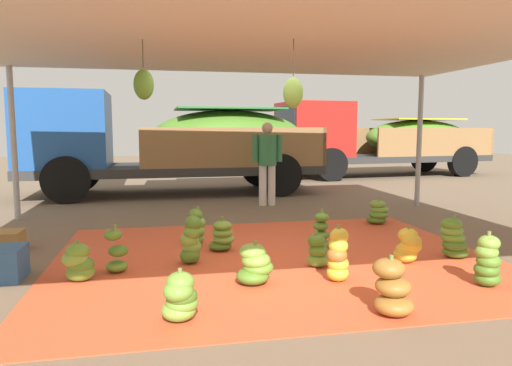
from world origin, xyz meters
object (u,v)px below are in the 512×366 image
(banana_bunch_7, at_px, (392,289))
(banana_bunch_11, at_px, (196,228))
(banana_bunch_2, at_px, (338,256))
(worker_0, at_px, (267,157))
(banana_bunch_6, at_px, (180,298))
(banana_bunch_8, at_px, (378,213))
(banana_bunch_3, at_px, (222,237))
(banana_bunch_12, at_px, (454,239))
(banana_bunch_14, at_px, (191,241))
(cargo_truck_far, at_px, (377,139))
(banana_bunch_1, at_px, (317,252))
(cargo_truck_main, at_px, (169,142))
(banana_bunch_10, at_px, (321,232))
(banana_bunch_13, at_px, (255,265))
(banana_bunch_9, at_px, (408,246))
(banana_bunch_4, at_px, (488,262))
(banana_bunch_5, at_px, (79,263))
(banana_bunch_0, at_px, (116,252))
(crate_1, at_px, (7,241))

(banana_bunch_7, relative_size, banana_bunch_11, 0.96)
(banana_bunch_2, bearing_deg, worker_0, 85.72)
(banana_bunch_6, xyz_separation_m, banana_bunch_8, (3.35, 3.35, -0.01))
(banana_bunch_3, distance_m, banana_bunch_12, 2.85)
(banana_bunch_3, xyz_separation_m, banana_bunch_8, (2.74, 1.21, 0.00))
(banana_bunch_14, distance_m, cargo_truck_far, 11.44)
(banana_bunch_1, height_order, cargo_truck_main, cargo_truck_main)
(banana_bunch_10, distance_m, worker_0, 3.69)
(banana_bunch_11, bearing_deg, banana_bunch_13, -74.76)
(banana_bunch_9, xyz_separation_m, banana_bunch_14, (-2.48, 0.47, 0.07))
(banana_bunch_13, bearing_deg, banana_bunch_8, 44.78)
(banana_bunch_6, bearing_deg, banana_bunch_4, 4.87)
(banana_bunch_9, relative_size, cargo_truck_main, 0.06)
(banana_bunch_4, bearing_deg, banana_bunch_3, 141.88)
(banana_bunch_14, bearing_deg, banana_bunch_7, -49.91)
(banana_bunch_4, xyz_separation_m, banana_bunch_14, (-2.82, 1.39, 0.02))
(banana_bunch_1, relative_size, banana_bunch_9, 0.94)
(banana_bunch_5, xyz_separation_m, worker_0, (2.97, 4.36, 0.79))
(banana_bunch_2, distance_m, banana_bunch_9, 1.15)
(banana_bunch_6, height_order, banana_bunch_7, banana_bunch_7)
(banana_bunch_14, bearing_deg, banana_bunch_4, -26.15)
(banana_bunch_10, bearing_deg, banana_bunch_8, 43.06)
(banana_bunch_10, relative_size, cargo_truck_far, 0.07)
(banana_bunch_11, height_order, cargo_truck_main, cargo_truck_main)
(banana_bunch_6, distance_m, banana_bunch_8, 4.74)
(banana_bunch_2, bearing_deg, banana_bunch_8, 56.88)
(banana_bunch_1, bearing_deg, banana_bunch_9, -2.99)
(banana_bunch_4, bearing_deg, banana_bunch_6, -175.13)
(banana_bunch_5, bearing_deg, banana_bunch_6, -51.62)
(banana_bunch_0, height_order, banana_bunch_6, banana_bunch_0)
(banana_bunch_1, bearing_deg, cargo_truck_main, 103.07)
(banana_bunch_1, bearing_deg, banana_bunch_3, 136.68)
(banana_bunch_3, bearing_deg, banana_bunch_4, -38.12)
(banana_bunch_3, xyz_separation_m, crate_1, (-2.72, 0.59, -0.06))
(banana_bunch_3, height_order, banana_bunch_4, banana_bunch_4)
(banana_bunch_12, bearing_deg, banana_bunch_14, 173.22)
(banana_bunch_5, height_order, banana_bunch_14, banana_bunch_14)
(banana_bunch_13, distance_m, banana_bunch_14, 1.03)
(banana_bunch_6, bearing_deg, cargo_truck_main, 89.51)
(banana_bunch_7, height_order, worker_0, worker_0)
(banana_bunch_2, bearing_deg, banana_bunch_10, 78.15)
(banana_bunch_0, distance_m, banana_bunch_5, 0.42)
(worker_0, xyz_separation_m, crate_1, (-4.10, -2.87, -0.86))
(banana_bunch_3, distance_m, banana_bunch_10, 1.29)
(banana_bunch_1, distance_m, worker_0, 4.46)
(banana_bunch_2, bearing_deg, crate_1, 151.45)
(banana_bunch_6, bearing_deg, banana_bunch_2, 23.32)
(banana_bunch_3, bearing_deg, banana_bunch_9, -25.26)
(cargo_truck_far, bearing_deg, crate_1, -138.09)
(banana_bunch_11, bearing_deg, crate_1, 174.20)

